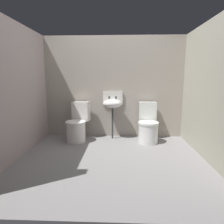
# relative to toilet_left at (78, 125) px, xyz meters

# --- Properties ---
(ground_plane) EXTENTS (3.35, 2.86, 0.08)m
(ground_plane) POSITION_rel_toilet_left_xyz_m (0.73, -0.88, -0.36)
(ground_plane) COLOR gray
(wall_back) EXTENTS (3.35, 0.10, 2.14)m
(wall_back) POSITION_rel_toilet_left_xyz_m (0.73, 0.40, 0.75)
(wall_back) COLOR #9F9689
(wall_back) RESTS_ON ground
(wall_left) EXTENTS (0.10, 2.66, 2.14)m
(wall_left) POSITION_rel_toilet_left_xyz_m (-0.80, -0.78, 0.75)
(wall_left) COLOR #A3928F
(wall_left) RESTS_ON ground
(wall_right) EXTENTS (0.10, 2.66, 2.14)m
(wall_right) POSITION_rel_toilet_left_xyz_m (2.26, -0.78, 0.75)
(wall_right) COLOR #A09D8B
(wall_right) RESTS_ON ground
(toilet_left) EXTENTS (0.48, 0.65, 0.78)m
(toilet_left) POSITION_rel_toilet_left_xyz_m (0.00, 0.00, 0.00)
(toilet_left) COLOR silver
(toilet_left) RESTS_ON ground
(toilet_right) EXTENTS (0.42, 0.61, 0.78)m
(toilet_right) POSITION_rel_toilet_left_xyz_m (1.43, -0.00, 0.00)
(toilet_right) COLOR silver
(toilet_right) RESTS_ON ground
(sink) EXTENTS (0.42, 0.35, 0.99)m
(sink) POSITION_rel_toilet_left_xyz_m (0.71, 0.19, 0.43)
(sink) COLOR #31393A
(sink) RESTS_ON ground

